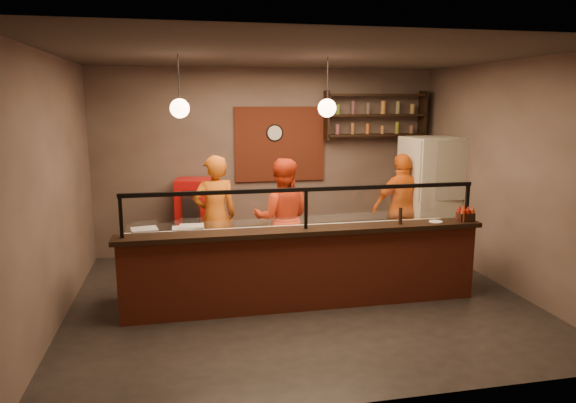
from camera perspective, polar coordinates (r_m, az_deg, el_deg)
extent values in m
plane|color=black|center=(7.08, 1.35, -10.79)|extent=(6.00, 6.00, 0.00)
plane|color=#3C342E|center=(6.60, 1.47, 15.96)|extent=(6.00, 6.00, 0.00)
plane|color=#69584D|center=(9.09, -2.16, 4.49)|extent=(6.00, 0.00, 6.00)
plane|color=#69584D|center=(6.66, -24.62, 1.12)|extent=(0.00, 5.00, 5.00)
plane|color=#69584D|center=(7.89, 23.18, 2.62)|extent=(0.00, 5.00, 5.00)
plane|color=#69584D|center=(4.30, 8.94, -2.94)|extent=(6.00, 0.00, 6.00)
cube|color=maroon|center=(9.06, -0.89, 6.38)|extent=(1.60, 0.04, 1.30)
cube|color=maroon|center=(6.64, 1.95, -7.71)|extent=(4.60, 0.25, 1.00)
cube|color=black|center=(6.48, 1.98, -3.27)|extent=(4.70, 0.37, 0.06)
cube|color=gray|center=(7.12, 1.00, -7.03)|extent=(4.60, 0.75, 0.85)
cube|color=beige|center=(6.99, 1.01, -3.52)|extent=(4.60, 0.75, 0.05)
cube|color=white|center=(6.42, 2.00, -0.85)|extent=(4.40, 0.02, 0.50)
cube|color=black|center=(6.38, 2.01, 1.35)|extent=(4.50, 0.05, 0.05)
cube|color=black|center=(6.29, -18.07, -1.65)|extent=(0.04, 0.04, 0.50)
cube|color=black|center=(6.42, 2.00, -0.85)|extent=(0.04, 0.04, 0.50)
cube|color=black|center=(7.26, 19.28, -0.08)|extent=(0.04, 0.04, 0.50)
cube|color=black|center=(9.38, 9.63, 7.30)|extent=(1.80, 0.28, 0.04)
cube|color=black|center=(9.36, 9.70, 9.44)|extent=(1.80, 0.28, 0.04)
cube|color=black|center=(9.36, 9.77, 11.58)|extent=(1.80, 0.28, 0.04)
cube|color=black|center=(9.08, 4.32, 9.52)|extent=(0.04, 0.28, 0.85)
cube|color=black|center=(9.73, 14.71, 9.29)|extent=(0.04, 0.28, 0.85)
cylinder|color=black|center=(9.02, -1.51, 7.63)|extent=(0.30, 0.04, 0.30)
cylinder|color=black|center=(6.61, -12.07, 13.12)|extent=(0.01, 0.01, 0.60)
sphere|color=#FFB48C|center=(6.61, -11.94, 10.09)|extent=(0.24, 0.24, 0.24)
cylinder|color=black|center=(6.88, 4.41, 13.23)|extent=(0.01, 0.01, 0.60)
sphere|color=#FFB48C|center=(6.87, 4.37, 10.31)|extent=(0.24, 0.24, 0.24)
imported|color=#C55D12|center=(7.82, -8.09, -1.66)|extent=(0.75, 0.57, 1.86)
imported|color=red|center=(7.72, -0.66, -1.89)|extent=(0.99, 0.84, 1.81)
imported|color=orange|center=(8.71, 12.56, -0.69)|extent=(1.09, 0.53, 1.81)
cube|color=beige|center=(9.02, 15.50, 0.38)|extent=(0.94, 0.88, 2.06)
cube|color=#B60C0C|center=(8.77, -10.27, -1.95)|extent=(0.67, 0.63, 1.38)
cylinder|color=silver|center=(7.15, 7.62, -3.04)|extent=(0.59, 0.59, 0.01)
cube|color=silver|center=(6.76, -11.51, -3.42)|extent=(0.29, 0.23, 0.14)
cube|color=silver|center=(6.79, -10.67, -3.27)|extent=(0.33, 0.27, 0.15)
cube|color=silver|center=(6.75, -15.65, -3.55)|extent=(0.36, 0.31, 0.16)
cylinder|color=gold|center=(6.93, -2.94, -3.20)|extent=(0.35, 0.24, 0.06)
cube|color=black|center=(7.28, 19.12, -1.61)|extent=(0.21, 0.17, 0.11)
cylinder|color=black|center=(6.84, 12.38, -1.57)|extent=(0.06, 0.06, 0.22)
cylinder|color=silver|center=(7.09, 16.10, -2.17)|extent=(0.19, 0.19, 0.01)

